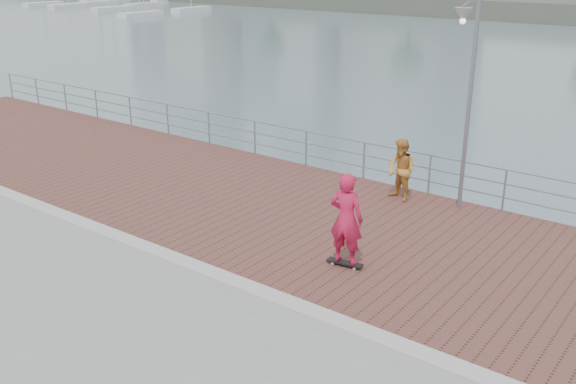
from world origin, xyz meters
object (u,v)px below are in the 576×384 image
Objects in this scene: guardrail at (396,163)px; bystander at (401,170)px; skateboarder at (346,219)px; street_lamp at (467,63)px.

guardrail is 23.67× the size of bystander.
skateboarder is (1.55, -5.08, 0.40)m from guardrail.
street_lamp is (2.13, -0.89, 3.09)m from guardrail.
street_lamp reaches higher than guardrail.
guardrail is at bearing 157.33° from street_lamp.
skateboarder is at bearing -97.86° from street_lamp.
guardrail is 5.33m from skateboarder.
bystander is (-0.91, 4.15, -0.24)m from skateboarder.
street_lamp reaches higher than skateboarder.
street_lamp is at bearing 20.47° from bystander.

